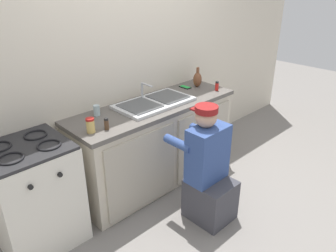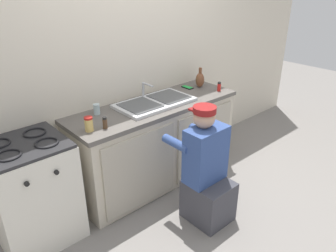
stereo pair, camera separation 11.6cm
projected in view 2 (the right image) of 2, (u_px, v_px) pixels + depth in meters
ground_plane at (174, 189)px, 3.52m from camera, size 12.00×12.00×0.00m
back_wall at (133, 64)px, 3.43m from camera, size 6.00×0.10×2.50m
counter_cabinet at (156, 145)px, 3.53m from camera, size 1.83×0.62×0.86m
countertop at (155, 106)px, 3.35m from camera, size 1.87×0.62×0.04m
sink_double_basin at (155, 102)px, 3.33m from camera, size 0.80×0.44×0.19m
stove_range at (33, 192)px, 2.72m from camera, size 0.63×0.62×0.93m
plumber_person at (206, 175)px, 2.95m from camera, size 0.42×0.61×1.10m
cell_phone at (187, 87)px, 3.80m from camera, size 0.07×0.14×0.01m
water_glass at (97, 109)px, 3.08m from camera, size 0.06×0.06×0.10m
spice_bottle_pepper at (105, 123)px, 2.80m from camera, size 0.04×0.04×0.10m
spice_bottle_red at (219, 87)px, 3.68m from camera, size 0.04×0.04×0.10m
vase_decorative at (200, 80)px, 3.79m from camera, size 0.10×0.10×0.23m
condiment_jar at (89, 124)px, 2.75m from camera, size 0.07×0.07×0.13m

